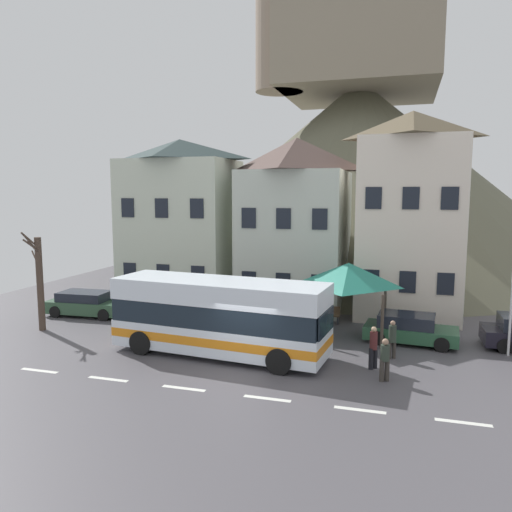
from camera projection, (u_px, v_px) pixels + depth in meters
The scene contains 14 objects.
ground_plane at pixel (239, 378), 18.07m from camera, with size 40.00×60.00×0.07m.
townhouse_00 at pixel (181, 221), 30.53m from camera, with size 6.52×5.09×9.95m.
townhouse_01 at pixel (296, 223), 29.16m from camera, with size 5.78×6.45×9.90m.
townhouse_02 at pixel (410, 215), 26.63m from camera, with size 5.35×5.08×11.02m.
hilltop_castle at pixel (357, 168), 45.78m from camera, with size 40.64×40.64×24.86m.
transit_bus at pixel (220, 317), 20.47m from camera, with size 9.25×3.46×3.14m.
bus_shelter at pixel (349, 275), 23.04m from camera, with size 3.60×3.60×3.49m.
parked_car_00 at pixel (409, 329), 22.19m from camera, with size 4.18×2.19×1.31m.
parked_car_01 at pixel (87, 304), 27.18m from camera, with size 4.51×2.16×1.32m.
pedestrian_00 at pixel (373, 348), 18.86m from camera, with size 0.32×0.33×1.67m.
pedestrian_01 at pixel (385, 359), 17.63m from camera, with size 0.35×0.32×1.57m.
pedestrian_02 at pixel (392, 338), 20.02m from camera, with size 0.32×0.30×1.59m.
public_bench at pixel (324, 314), 25.63m from camera, with size 1.62×0.48×0.87m.
bare_tree_00 at pixel (39, 281), 24.00m from camera, with size 1.27×1.55×4.91m.
Camera 1 is at (5.56, -16.44, 6.73)m, focal length 34.58 mm.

